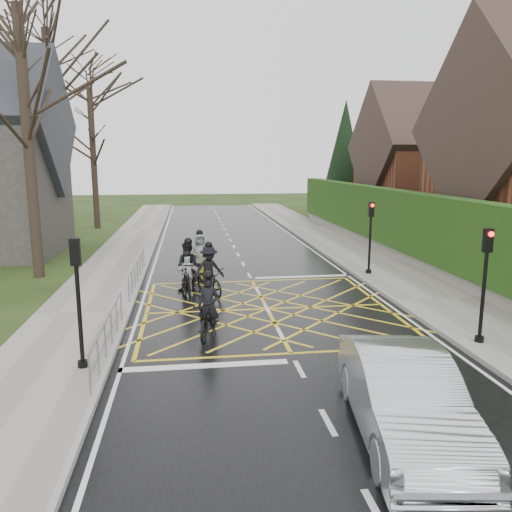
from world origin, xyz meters
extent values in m
plane|color=black|center=(0.00, 0.00, 0.00)|extent=(120.00, 120.00, 0.00)
cube|color=black|center=(0.00, 0.00, 0.01)|extent=(9.00, 80.00, 0.01)
cube|color=gray|center=(6.00, 0.00, 0.07)|extent=(3.00, 80.00, 0.15)
cube|color=gray|center=(-6.00, 0.00, 0.07)|extent=(3.00, 80.00, 0.15)
cube|color=slate|center=(7.75, 6.00, 0.35)|extent=(0.50, 38.00, 0.70)
cube|color=#12340E|center=(7.75, 6.00, 2.10)|extent=(0.90, 38.00, 2.80)
cube|color=brown|center=(14.75, 18.00, 3.00)|extent=(9.00, 8.00, 6.00)
cube|color=#34251F|center=(14.75, 18.00, 5.90)|extent=(9.80, 8.80, 8.80)
cube|color=brown|center=(17.45, 18.00, 8.50)|extent=(0.70, 0.70, 1.60)
cylinder|color=black|center=(10.75, 26.00, 0.60)|extent=(0.50, 0.50, 1.20)
cone|color=black|center=(10.75, 26.00, 5.00)|extent=(4.60, 4.60, 10.00)
cylinder|color=black|center=(-9.00, 6.00, 5.50)|extent=(0.44, 0.44, 11.00)
cylinder|color=black|center=(-10.00, 14.00, 6.00)|extent=(0.44, 0.44, 12.00)
cylinder|color=black|center=(-9.30, 22.00, 5.00)|extent=(0.44, 0.44, 10.00)
cylinder|color=slate|center=(-4.65, -3.50, 1.00)|extent=(0.05, 5.00, 0.05)
cylinder|color=slate|center=(-4.65, -3.50, 0.55)|extent=(0.04, 5.00, 0.04)
cylinder|color=slate|center=(-4.65, -6.00, 0.50)|extent=(0.04, 0.04, 1.00)
cylinder|color=slate|center=(-4.65, -1.00, 0.50)|extent=(0.04, 0.04, 1.00)
cylinder|color=slate|center=(-4.65, 4.00, 1.00)|extent=(0.05, 6.00, 0.05)
cylinder|color=slate|center=(-4.65, 4.00, 0.55)|extent=(0.04, 6.00, 0.04)
cylinder|color=slate|center=(-4.65, 1.00, 0.50)|extent=(0.04, 0.04, 1.00)
cylinder|color=slate|center=(-4.65, 7.00, 0.50)|extent=(0.04, 0.04, 1.00)
cylinder|color=black|center=(5.10, 4.20, 1.50)|extent=(0.10, 0.10, 3.00)
cylinder|color=black|center=(5.10, 4.20, 0.15)|extent=(0.24, 0.24, 0.30)
cube|color=black|center=(5.10, 4.20, 2.90)|extent=(0.22, 0.16, 0.62)
sphere|color=#FF0C0C|center=(5.10, 4.08, 3.08)|extent=(0.14, 0.14, 0.14)
cylinder|color=black|center=(5.10, -4.20, 1.50)|extent=(0.10, 0.10, 3.00)
cylinder|color=black|center=(5.10, -4.20, 0.15)|extent=(0.24, 0.24, 0.30)
cube|color=black|center=(5.10, -4.20, 2.90)|extent=(0.22, 0.16, 0.62)
sphere|color=#FF0C0C|center=(5.10, -4.32, 3.08)|extent=(0.14, 0.14, 0.14)
cylinder|color=black|center=(-5.10, -4.50, 1.50)|extent=(0.10, 0.10, 3.00)
cylinder|color=black|center=(-5.10, -4.50, 0.15)|extent=(0.24, 0.24, 0.30)
cube|color=black|center=(-5.10, -4.50, 2.90)|extent=(0.22, 0.16, 0.62)
sphere|color=#FF0C0C|center=(-5.10, -4.38, 3.08)|extent=(0.14, 0.14, 0.14)
imported|color=black|center=(-2.04, -2.33, 0.51)|extent=(1.12, 2.03, 1.01)
imported|color=black|center=(-2.04, -2.23, 0.86)|extent=(0.71, 0.55, 1.72)
sphere|color=black|center=(-2.04, -2.23, 1.74)|extent=(0.27, 0.27, 0.27)
imported|color=black|center=(-2.59, 2.46, 0.63)|extent=(1.08, 2.18, 1.26)
imported|color=black|center=(-2.59, 2.56, 0.97)|extent=(1.09, 0.94, 1.93)
sphere|color=black|center=(-2.59, 2.56, 1.95)|extent=(0.30, 0.30, 0.30)
imported|color=black|center=(-1.85, 2.13, 0.54)|extent=(1.45, 2.17, 1.08)
imported|color=black|center=(-1.85, 2.23, 0.92)|extent=(1.35, 1.08, 1.83)
sphere|color=black|center=(-1.85, 2.23, 1.85)|extent=(0.29, 0.29, 0.29)
imported|color=black|center=(-2.66, 2.01, 0.50)|extent=(0.71, 1.72, 1.00)
imported|color=silver|center=(-2.66, 2.11, 0.77)|extent=(0.94, 0.50, 1.53)
sphere|color=black|center=(-2.66, 2.11, 1.55)|extent=(0.24, 0.24, 0.24)
imported|color=gold|center=(-2.11, 5.19, 0.55)|extent=(1.02, 2.17, 1.10)
imported|color=slate|center=(-2.11, 5.29, 0.93)|extent=(0.99, 0.72, 1.86)
sphere|color=black|center=(-2.11, 5.29, 1.88)|extent=(0.29, 0.29, 0.29)
imported|color=silver|center=(1.20, -8.13, 0.77)|extent=(2.27, 4.88, 1.55)
camera|label=1|loc=(-2.53, -15.99, 4.92)|focal=35.00mm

